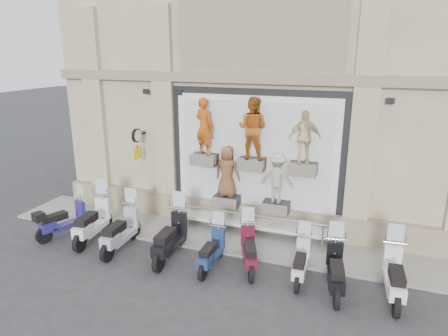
{
  "coord_description": "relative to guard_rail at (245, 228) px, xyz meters",
  "views": [
    {
      "loc": [
        3.17,
        -8.64,
        5.64
      ],
      "look_at": [
        -0.65,
        1.9,
        2.32
      ],
      "focal_mm": 32.0,
      "sensor_mm": 36.0,
      "label": 1
    }
  ],
  "objects": [
    {
      "name": "ground",
      "position": [
        0.0,
        -2.0,
        -0.47
      ],
      "size": [
        90.0,
        90.0,
        0.0
      ],
      "primitive_type": "plane",
      "color": "#2E2E31",
      "rests_on": "ground"
    },
    {
      "name": "sidewalk",
      "position": [
        0.0,
        0.1,
        -0.43
      ],
      "size": [
        16.0,
        2.2,
        0.08
      ],
      "primitive_type": "cube",
      "color": "gray",
      "rests_on": "ground"
    },
    {
      "name": "building",
      "position": [
        0.0,
        5.0,
        5.54
      ],
      "size": [
        14.0,
        8.6,
        12.0
      ],
      "primitive_type": null,
      "color": "beige",
      "rests_on": "ground"
    },
    {
      "name": "shop_vitrine",
      "position": [
        0.02,
        0.75,
        1.97
      ],
      "size": [
        5.6,
        0.83,
        4.3
      ],
      "color": "black",
      "rests_on": "ground"
    },
    {
      "name": "guard_rail",
      "position": [
        0.0,
        0.0,
        0.0
      ],
      "size": [
        5.06,
        0.1,
        0.93
      ],
      "primitive_type": null,
      "color": "#9EA0A5",
      "rests_on": "ground"
    },
    {
      "name": "clock_sign_bracket",
      "position": [
        -3.9,
        0.47,
        2.34
      ],
      "size": [
        0.1,
        0.8,
        1.02
      ],
      "color": "black",
      "rests_on": "ground"
    },
    {
      "name": "scooter_a",
      "position": [
        -5.46,
        -1.52,
        0.31
      ],
      "size": [
        1.18,
        1.97,
        1.54
      ],
      "primitive_type": null,
      "rotation": [
        0.0,
        0.0,
        -0.35
      ],
      "color": "navy",
      "rests_on": "ground"
    },
    {
      "name": "scooter_b",
      "position": [
        -4.43,
        -1.46,
        0.41
      ],
      "size": [
        0.89,
        2.2,
        1.74
      ],
      "primitive_type": null,
      "rotation": [
        0.0,
        0.0,
        0.13
      ],
      "color": "white",
      "rests_on": "ground"
    },
    {
      "name": "scooter_c",
      "position": [
        -3.28,
        -1.68,
        0.37
      ],
      "size": [
        0.69,
        2.08,
        1.67
      ],
      "primitive_type": null,
      "rotation": [
        0.0,
        0.0,
        0.04
      ],
      "color": "#979AA4",
      "rests_on": "ground"
    },
    {
      "name": "scooter_d",
      "position": [
        -1.69,
        -1.63,
        0.4
      ],
      "size": [
        0.74,
        2.17,
        1.74
      ],
      "primitive_type": null,
      "rotation": [
        0.0,
        0.0,
        0.05
      ],
      "color": "black",
      "rests_on": "ground"
    },
    {
      "name": "scooter_e",
      "position": [
        -0.4,
        -1.76,
        0.24
      ],
      "size": [
        0.52,
        1.73,
        1.4
      ],
      "primitive_type": null,
      "rotation": [
        0.0,
        0.0,
        0.01
      ],
      "color": "navy",
      "rests_on": "ground"
    },
    {
      "name": "scooter_f",
      "position": [
        0.55,
        -1.43,
        0.29
      ],
      "size": [
        1.16,
        1.93,
        1.51
      ],
      "primitive_type": null,
      "rotation": [
        0.0,
        0.0,
        0.36
      ],
      "color": "#520E1D",
      "rests_on": "ground"
    },
    {
      "name": "scooter_g",
      "position": [
        1.93,
        -1.49,
        0.22
      ],
      "size": [
        0.57,
        1.71,
        1.37
      ],
      "primitive_type": null,
      "rotation": [
        0.0,
        0.0,
        0.05
      ],
      "color": "silver",
      "rests_on": "ground"
    },
    {
      "name": "scooter_h",
      "position": [
        2.81,
        -1.73,
        0.31
      ],
      "size": [
        0.84,
        1.98,
        1.56
      ],
      "primitive_type": null,
      "rotation": [
        0.0,
        0.0,
        0.15
      ],
      "color": "black",
      "rests_on": "ground"
    },
    {
      "name": "scooter_i",
      "position": [
        4.13,
        -1.57,
        0.34
      ],
      "size": [
        0.7,
        2.02,
        1.62
      ],
      "primitive_type": null,
      "rotation": [
        0.0,
        0.0,
        0.06
      ],
      "color": "white",
      "rests_on": "ground"
    }
  ]
}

